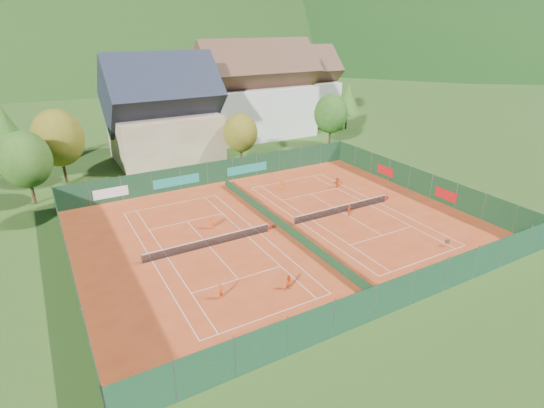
{
  "coord_description": "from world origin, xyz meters",
  "views": [
    {
      "loc": [
        -20.35,
        -33.9,
        19.74
      ],
      "look_at": [
        0.0,
        2.0,
        2.0
      ],
      "focal_mm": 28.0,
      "sensor_mm": 36.0,
      "label": 1
    }
  ],
  "objects": [
    {
      "name": "loose_ball_4",
      "position": [
        10.14,
        -3.58,
        0.03
      ],
      "size": [
        0.07,
        0.07,
        0.07
      ],
      "primitive_type": "sphere",
      "color": "#CCD833",
      "rests_on": "ground"
    },
    {
      "name": "court_markings_right",
      "position": [
        8.0,
        0.0,
        0.01
      ],
      "size": [
        11.03,
        23.83,
        0.0
      ],
      "color": "white",
      "rests_on": "ground"
    },
    {
      "name": "mountain_backdrop",
      "position": [
        28.54,
        233.48,
        -39.64
      ],
      "size": [
        820.0,
        530.0,
        242.0
      ],
      "color": "black",
      "rests_on": "ground"
    },
    {
      "name": "ball_hopper",
      "position": [
        11.76,
        -11.13,
        0.56
      ],
      "size": [
        0.34,
        0.34,
        0.8
      ],
      "color": "slate",
      "rests_on": "ground"
    },
    {
      "name": "loose_ball_1",
      "position": [
        5.47,
        -12.85,
        0.03
      ],
      "size": [
        0.07,
        0.07,
        0.07
      ],
      "primitive_type": "sphere",
      "color": "#CCD833",
      "rests_on": "ground"
    },
    {
      "name": "loose_ball_3",
      "position": [
        -2.5,
        6.86,
        0.03
      ],
      "size": [
        0.07,
        0.07,
        0.07
      ],
      "primitive_type": "sphere",
      "color": "#CCD833",
      "rests_on": "ground"
    },
    {
      "name": "fence_east",
      "position": [
        20.0,
        0.05,
        1.48
      ],
      "size": [
        0.09,
        32.0,
        3.0
      ],
      "color": "#133419",
      "rests_on": "ground"
    },
    {
      "name": "tree_east_front",
      "position": [
        24.0,
        24.0,
        5.39
      ],
      "size": [
        5.72,
        5.72,
        8.69
      ],
      "color": "#412817",
      "rests_on": "ground"
    },
    {
      "name": "hotel_block_a",
      "position": [
        16.0,
        36.0,
        7.38
      ],
      "size": [
        21.6,
        11.0,
        17.25
      ],
      "color": "silver",
      "rests_on": "ground"
    },
    {
      "name": "chalet",
      "position": [
        -3.0,
        30.0,
        6.62
      ],
      "size": [
        16.2,
        12.0,
        16.0
      ],
      "color": "beige",
      "rests_on": "ground"
    },
    {
      "name": "court_divider",
      "position": [
        0.0,
        0.0,
        0.5
      ],
      "size": [
        0.03,
        28.8,
        1.0
      ],
      "color": "#153A1D",
      "rests_on": "ground"
    },
    {
      "name": "tree_west_front",
      "position": [
        -22.0,
        20.0,
        5.39
      ],
      "size": [
        5.72,
        5.72,
        8.69
      ],
      "color": "#453018",
      "rests_on": "ground"
    },
    {
      "name": "player_left_near",
      "position": [
        -10.35,
        -8.25,
        0.68
      ],
      "size": [
        0.59,
        0.54,
        1.36
      ],
      "primitive_type": "imported",
      "rotation": [
        0.0,
        0.0,
        0.56
      ],
      "color": "#D44612",
      "rests_on": "ground"
    },
    {
      "name": "player_right_near",
      "position": [
        8.0,
        -1.05,
        0.66
      ],
      "size": [
        0.73,
        0.81,
        1.32
      ],
      "primitive_type": "imported",
      "rotation": [
        0.0,
        0.0,
        0.91
      ],
      "color": "#DF4F13",
      "rests_on": "ground"
    },
    {
      "name": "ground",
      "position": [
        0.0,
        0.0,
        -0.02
      ],
      "size": [
        600.0,
        600.0,
        0.0
      ],
      "primitive_type": "plane",
      "color": "#294B17",
      "rests_on": "ground"
    },
    {
      "name": "player_right_far_a",
      "position": [
        5.77,
        9.76,
        0.61
      ],
      "size": [
        0.67,
        0.51,
        1.23
      ],
      "primitive_type": "imported",
      "rotation": [
        0.0,
        0.0,
        3.35
      ],
      "color": "#E35B14",
      "rests_on": "ground"
    },
    {
      "name": "tennis_net_right",
      "position": [
        8.15,
        0.0,
        0.51
      ],
      "size": [
        13.3,
        0.1,
        1.02
      ],
      "color": "#59595B",
      "rests_on": "ground"
    },
    {
      "name": "player_right_far_b",
      "position": [
        12.25,
        6.59,
        0.71
      ],
      "size": [
        1.35,
        0.57,
        1.41
      ],
      "primitive_type": "imported",
      "rotation": [
        0.0,
        0.0,
        3.26
      ],
      "color": "#DB4B13",
      "rests_on": "ground"
    },
    {
      "name": "player_left_far",
      "position": [
        -6.41,
        3.49,
        0.71
      ],
      "size": [
        0.99,
        0.67,
        1.43
      ],
      "primitive_type": "imported",
      "rotation": [
        0.0,
        0.0,
        2.98
      ],
      "color": "#F54C15",
      "rests_on": "ground"
    },
    {
      "name": "fence_north",
      "position": [
        -0.46,
        15.99,
        1.47
      ],
      "size": [
        40.0,
        0.1,
        3.0
      ],
      "color": "#13361F",
      "rests_on": "ground"
    },
    {
      "name": "tree_west_mid",
      "position": [
        -18.0,
        26.0,
        6.07
      ],
      "size": [
        6.44,
        6.44,
        9.78
      ],
      "color": "#462D19",
      "rests_on": "ground"
    },
    {
      "name": "fence_west",
      "position": [
        -20.0,
        0.0,
        1.5
      ],
      "size": [
        0.04,
        32.0,
        3.0
      ],
      "color": "#13351A",
      "rests_on": "ground"
    },
    {
      "name": "tree_center",
      "position": [
        6.0,
        22.0,
        4.72
      ],
      "size": [
        5.01,
        5.01,
        7.6
      ],
      "color": "#4D341B",
      "rests_on": "ground"
    },
    {
      "name": "tree_west_back",
      "position": [
        -24.0,
        34.0,
        6.74
      ],
      "size": [
        5.6,
        5.6,
        10.0
      ],
      "color": "#412517",
      "rests_on": "ground"
    },
    {
      "name": "loose_ball_0",
      "position": [
        -8.95,
        -5.77,
        0.03
      ],
      "size": [
        0.07,
        0.07,
        0.07
      ],
      "primitive_type": "sphere",
      "color": "#CCD833",
      "rests_on": "ground"
    },
    {
      "name": "court_markings_left",
      "position": [
        -8.0,
        0.0,
        0.01
      ],
      "size": [
        11.03,
        23.83,
        0.0
      ],
      "color": "white",
      "rests_on": "ground"
    },
    {
      "name": "tree_east_back",
      "position": [
        26.0,
        40.0,
        6.74
      ],
      "size": [
        7.15,
        7.15,
        10.86
      ],
      "color": "#453018",
      "rests_on": "ground"
    },
    {
      "name": "fence_south",
      "position": [
        0.0,
        -16.0,
        1.5
      ],
      "size": [
        40.0,
        0.04,
        3.0
      ],
      "color": "#163C24",
      "rests_on": "ground"
    },
    {
      "name": "clay_pad",
      "position": [
        0.0,
        0.0,
        0.01
      ],
      "size": [
        40.0,
        32.0,
        0.01
      ],
      "primitive_type": "cube",
      "color": "#BE411B",
      "rests_on": "ground"
    },
    {
      "name": "loose_ball_2",
      "position": [
        3.02,
        5.42,
        0.03
      ],
      "size": [
        0.07,
        0.07,
        0.07
      ],
      "primitive_type": "sphere",
      "color": "#CCD833",
      "rests_on": "ground"
    },
    {
      "name": "player_left_mid",
      "position": [
        -5.1,
        -9.79,
        0.68
      ],
      "size": [
        0.69,
        0.55,
        1.36
      ],
      "primitive_type": "imported",
      "rotation": [
        0.0,
        0.0,
        -0.05
      ],
      "color": "#D34812",
      "rests_on": "ground"
    },
    {
      "name": "tree_east_mid",
      "position": [
        34.0,
        32.0,
        6.06
      ],
      "size": [
        5.04,
        5.04,
        9.0
      ],
      "color": "#412517",
      "rests_on": "ground"
    },
    {
      "name": "hotel_block_b",
      "position": [
        30.0,
        44.0,
        6.62
      ],
      "size": [
        17.28,
        10.0,
        15.5
      ],
      "color": "silver",
      "rests_on": "ground"
    },
    {
      "name": "tennis_net_left",
      "position": [
        -7.85,
        0.0,
        0.51
      ],
      "size": [
        13.3,
        0.1,
        1.02
      ],
      "color": "#59595B",
      "rests_on": "ground"
    }
  ]
}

